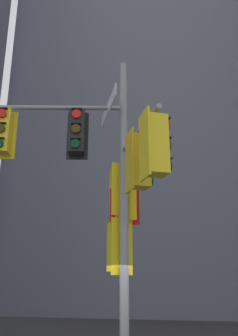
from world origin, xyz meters
TOP-DOWN VIEW (x-y plane):
  - building_mid_block at (-2.10, 22.61)m, footprint 17.49×17.49m
  - signal_pole_assembly at (-0.31, -0.31)m, footprint 4.00×2.72m

SIDE VIEW (x-z plane):
  - signal_pole_assembly at x=-0.31m, z-range 0.64..7.72m
  - building_mid_block at x=-2.10m, z-range 0.00..40.32m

